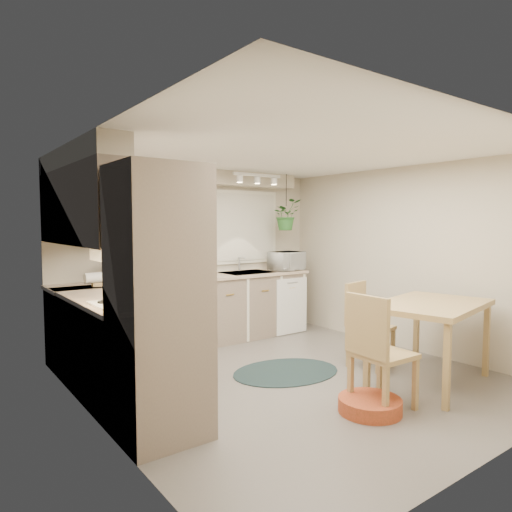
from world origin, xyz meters
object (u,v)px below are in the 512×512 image
object	(u,v)px
pet_bed	(370,405)
braided_rug	(286,372)
dining_table	(429,343)
chair_left	(383,351)
chair_back	(371,325)
microwave	(287,259)

from	to	relation	value
pet_bed	braided_rug	bearing A→B (deg)	85.08
dining_table	pet_bed	distance (m)	1.16
chair_left	dining_table	bearing A→B (deg)	99.97
chair_left	braided_rug	xyz separation A→B (m)	(-0.06, 1.26, -0.52)
dining_table	chair_back	distance (m)	0.71
chair_left	microwave	distance (m)	3.07
microwave	dining_table	bearing A→B (deg)	-104.31
chair_back	pet_bed	size ratio (longest dim) A/B	1.75
chair_left	pet_bed	world-z (taller)	chair_left
chair_left	chair_back	bearing A→B (deg)	136.23
dining_table	braided_rug	distance (m)	1.56
dining_table	pet_bed	world-z (taller)	dining_table
chair_back	braided_rug	xyz separation A→B (m)	(-0.92, 0.42, -0.48)
dining_table	chair_left	xyz separation A→B (m)	(-0.92, -0.13, 0.10)
pet_bed	microwave	size ratio (longest dim) A/B	1.08
pet_bed	microwave	distance (m)	3.27
pet_bed	chair_left	bearing A→B (deg)	1.00
dining_table	chair_left	size ratio (longest dim) A/B	1.29
dining_table	pet_bed	size ratio (longest dim) A/B	2.42
pet_bed	dining_table	bearing A→B (deg)	6.95
braided_rug	pet_bed	xyz separation A→B (m)	(-0.11, -1.26, 0.06)
chair_left	microwave	bearing A→B (deg)	158.21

